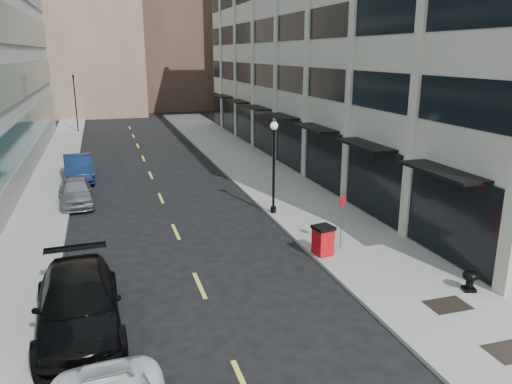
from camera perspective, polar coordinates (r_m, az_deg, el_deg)
sidewalk_right at (r=31.60m, az=2.80°, el=0.55°), size 5.00×80.00×0.15m
sidewalk_left at (r=30.03m, az=-23.22°, el=-1.54°), size 3.00×80.00×0.15m
building_right at (r=40.84m, az=12.51°, el=16.27°), size 15.30×46.50×18.25m
skyline_tan_near at (r=76.89m, az=-18.96°, el=19.09°), size 14.00×18.00×28.00m
skyline_tan_far at (r=87.41m, az=-25.44°, el=15.96°), size 12.00×14.00×22.00m
skyline_stone at (r=77.57m, az=-1.54°, el=16.89°), size 10.00×14.00×20.00m
grate_mid at (r=16.46m, az=27.20°, el=-15.87°), size 1.40×1.00×0.01m
grate_far at (r=18.25m, az=21.05°, el=-11.96°), size 1.40×1.00×0.01m
road_centerline at (r=27.13m, az=-10.07°, el=-2.39°), size 0.15×68.20×0.01m
traffic_signal at (r=56.78m, az=-20.16°, el=12.11°), size 0.66×0.66×6.98m
car_black_pickup at (r=16.47m, az=-19.64°, el=-12.03°), size 2.76×6.23×1.78m
car_silver_sedan at (r=29.78m, az=-19.90°, el=0.04°), size 2.12×4.59×1.52m
car_blue_sedan at (r=35.51m, az=-19.64°, el=2.61°), size 2.19×5.25×1.69m
trash_bin at (r=20.92m, az=7.66°, el=-5.39°), size 0.90×0.94×1.26m
lamppost at (r=25.61m, az=2.05°, el=3.78°), size 0.41×0.41×4.91m
sign_post at (r=21.34m, az=9.79°, el=-2.40°), size 0.29×0.09×2.52m
urn_planter at (r=19.35m, az=23.27°, el=-9.08°), size 0.55×0.55×0.76m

